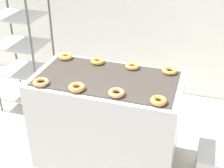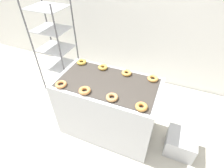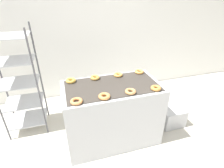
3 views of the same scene
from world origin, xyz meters
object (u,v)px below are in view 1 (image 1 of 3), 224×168
(baking_rack_cart, at_px, (22,44))
(donut_far_midleft, at_px, (98,61))
(donut_far_midright, at_px, (132,66))
(donut_near_right, at_px, (158,101))
(donut_near_midright, at_px, (116,93))
(donut_far_right, at_px, (170,71))
(glaze_bin, at_px, (217,166))
(donut_near_left, at_px, (41,82))
(fryer_machine, at_px, (107,120))
(donut_near_midleft, at_px, (77,87))
(donut_far_left, at_px, (66,57))

(baking_rack_cart, xyz_separation_m, donut_far_midleft, (1.07, -0.37, 0.10))
(baking_rack_cart, bearing_deg, donut_far_midright, -14.70)
(donut_near_right, bearing_deg, donut_near_midright, 177.37)
(donut_far_right, bearing_deg, donut_far_midleft, -179.30)
(baking_rack_cart, height_order, glaze_bin, baking_rack_cart)
(glaze_bin, height_order, donut_near_left, donut_near_left)
(fryer_machine, height_order, donut_near_left, donut_near_left)
(glaze_bin, bearing_deg, fryer_machine, -178.90)
(fryer_machine, relative_size, donut_near_right, 10.10)
(donut_near_midleft, bearing_deg, donut_far_right, 37.47)
(donut_near_left, bearing_deg, glaze_bin, 10.66)
(donut_near_midleft, xyz_separation_m, donut_far_left, (-0.34, 0.53, -0.00))
(baking_rack_cart, distance_m, donut_far_left, 0.82)
(glaze_bin, xyz_separation_m, donut_far_midright, (-0.89, 0.23, 0.79))
(donut_near_midright, relative_size, donut_far_left, 0.99)
(fryer_machine, xyz_separation_m, donut_far_midleft, (-0.18, 0.25, 0.48))
(glaze_bin, distance_m, donut_near_right, 1.01)
(donut_near_left, xyz_separation_m, donut_far_midright, (0.67, 0.52, 0.00))
(donut_far_left, height_order, donut_far_midleft, same)
(donut_near_midright, xyz_separation_m, donut_far_left, (-0.68, 0.51, 0.00))
(donut_far_midright, bearing_deg, fryer_machine, -123.86)
(donut_near_right, relative_size, donut_far_midleft, 1.00)
(donut_far_left, bearing_deg, donut_near_midright, -36.94)
(baking_rack_cart, bearing_deg, donut_near_midright, -31.74)
(donut_near_right, xyz_separation_m, donut_far_midleft, (-0.68, 0.52, -0.00))
(glaze_bin, bearing_deg, donut_far_left, 171.37)
(donut_far_midleft, bearing_deg, donut_far_left, 178.99)
(fryer_machine, bearing_deg, donut_far_right, 27.00)
(donut_near_midleft, xyz_separation_m, donut_near_right, (0.68, -0.00, -0.00))
(glaze_bin, xyz_separation_m, donut_far_midleft, (-1.23, 0.23, 0.79))
(donut_near_left, relative_size, donut_far_left, 1.01)
(fryer_machine, xyz_separation_m, glaze_bin, (1.06, 0.02, -0.31))
(donut_far_right, bearing_deg, donut_far_left, -179.86)
(fryer_machine, relative_size, baking_rack_cart, 0.80)
(donut_near_midleft, distance_m, donut_far_left, 0.63)
(donut_near_right, bearing_deg, donut_near_left, -179.64)
(donut_near_left, relative_size, donut_far_right, 1.02)
(glaze_bin, relative_size, donut_near_right, 2.89)
(donut_far_right, bearing_deg, donut_near_midright, -124.43)
(donut_near_midright, height_order, donut_far_left, donut_far_left)
(glaze_bin, relative_size, donut_far_midleft, 2.89)
(baking_rack_cart, distance_m, donut_near_left, 1.17)
(donut_far_midright, xyz_separation_m, donut_far_right, (0.35, 0.01, -0.00))
(donut_far_midleft, bearing_deg, donut_far_midright, -0.48)
(fryer_machine, height_order, donut_near_right, donut_near_right)
(baking_rack_cart, xyz_separation_m, donut_near_right, (1.75, -0.89, 0.10))
(donut_near_left, distance_m, donut_near_midleft, 0.33)
(donut_far_right, bearing_deg, baking_rack_cart, 168.44)
(glaze_bin, bearing_deg, donut_near_left, -169.34)
(donut_near_left, distance_m, donut_far_midright, 0.85)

